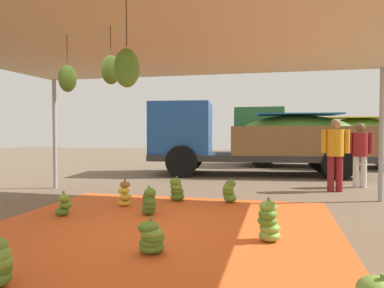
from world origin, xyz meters
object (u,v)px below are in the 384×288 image
Objects in this scene: banana_bunch_1 at (151,238)px; worker_0 at (335,149)px; banana_bunch_2 at (125,195)px; cargo_truck_main at (251,137)px; banana_bunch_4 at (269,222)px; worker_1 at (360,150)px; banana_bunch_6 at (229,192)px; banana_bunch_0 at (64,206)px; banana_bunch_5 at (149,202)px; cargo_truck_far at (319,136)px; banana_bunch_3 at (177,190)px.

worker_0 is at bearing 61.97° from banana_bunch_1.
cargo_truck_main is (2.00, 5.73, 1.02)m from banana_bunch_2.
banana_bunch_4 is 0.33× the size of worker_0.
cargo_truck_main is at bearing 144.03° from worker_1.
banana_bunch_0 is at bearing -145.00° from banana_bunch_6.
banana_bunch_5 is (1.41, 0.38, 0.05)m from banana_bunch_0.
banana_bunch_5 is (-2.04, 1.03, -0.02)m from banana_bunch_4.
banana_bunch_1 is at bearing -148.79° from banana_bunch_4.
banana_bunch_5 is 0.31× the size of worker_1.
cargo_truck_main is at bearing 126.88° from worker_0.
cargo_truck_far is at bearing 68.89° from banana_bunch_5.
banana_bunch_0 is at bearing 145.04° from banana_bunch_1.
banana_bunch_0 is at bearing -124.60° from banana_bunch_2.
worker_1 is (4.93, 3.60, 0.74)m from banana_bunch_2.
worker_0 reaches higher than banana_bunch_4.
cargo_truck_main is (-0.77, 7.38, 0.99)m from banana_bunch_4.
banana_bunch_0 is 1.46m from banana_bunch_5.
banana_bunch_4 is at bearing 31.21° from banana_bunch_1.
banana_bunch_3 is 3.08m from banana_bunch_4.
banana_bunch_5 is 10.46m from cargo_truck_far.
banana_bunch_0 is at bearing -131.01° from banana_bunch_3.
worker_1 is (4.21, 4.22, 0.73)m from banana_bunch_5.
worker_0 is 1.09m from worker_1.
banana_bunch_3 is at bearing -175.83° from banana_bunch_6.
worker_0 reaches higher than worker_1.
banana_bunch_1 is 0.25× the size of worker_0.
cargo_truck_main is (0.58, 8.19, 1.06)m from banana_bunch_1.
banana_bunch_4 is at bearing -108.08° from worker_0.
banana_bunch_5 is 4.93m from worker_0.
banana_bunch_5 is (0.72, -0.62, 0.01)m from banana_bunch_2.
worker_0 is (2.79, 5.24, 0.83)m from banana_bunch_1.
banana_bunch_5 is 0.07× the size of cargo_truck_far.
worker_1 is (3.01, 2.77, 0.74)m from banana_bunch_6.
banana_bunch_2 is 0.07× the size of cargo_truck_main.
cargo_truck_far reaches higher than worker_1.
banana_bunch_2 is at bearing -109.24° from cargo_truck_main.
banana_bunch_6 reaches higher than banana_bunch_1.
worker_0 is at bearing 37.61° from banana_bunch_0.
worker_0 reaches higher than banana_bunch_5.
banana_bunch_3 is 0.31× the size of worker_1.
cargo_truck_far reaches higher than banana_bunch_1.
worker_1 is (2.16, 5.25, 0.71)m from banana_bunch_4.
banana_bunch_4 is (1.35, 0.82, 0.07)m from banana_bunch_1.
banana_bunch_2 is 1.09× the size of banana_bunch_6.
banana_bunch_5 is at bearing -135.79° from worker_0.
cargo_truck_far reaches higher than banana_bunch_5.
banana_bunch_3 is 1.05× the size of banana_bunch_6.
worker_1 is at bearing -35.97° from cargo_truck_main.
banana_bunch_1 is at bearing -120.04° from worker_1.
cargo_truck_far is 6.32m from worker_0.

